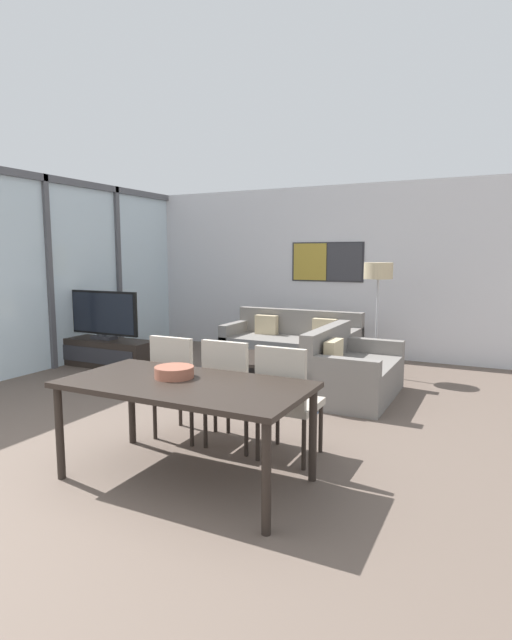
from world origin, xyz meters
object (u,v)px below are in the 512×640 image
Objects in this scene: sofa_main at (292,347)px; dining_chair_left at (180,381)px; sofa_side at (349,374)px; dining_table at (185,391)px; coffee_table at (255,363)px; dining_chair_right at (286,396)px; floor_lamp at (378,278)px; fruit_bowl at (174,371)px; tv_console at (105,353)px; television at (103,315)px; dining_chair_centre at (232,387)px.

dining_chair_left is at bearing -85.48° from sofa_main.
dining_table is at bearing 170.02° from sofa_side.
dining_table is at bearing -73.90° from coffee_table.
floor_lamp is at bearing 90.16° from dining_chair_right.
sofa_main is 4.04m from fruit_bowl.
coffee_table is at bearing 103.60° from fruit_bowl.
tv_console is 4.09m from fruit_bowl.
television reaches higher than dining_chair_right.
tv_console is 1.27× the size of television.
sofa_main is 1.30× the size of floor_lamp.
sofa_side is 1.60m from floor_lamp.
sofa_main and sofa_side have the same top height.
dining_chair_centre reaches higher than fruit_bowl.
floor_lamp is (0.52, 3.87, 0.68)m from dining_table.
dining_chair_left reaches higher than fruit_bowl.
sofa_side is at bearing -46.65° from sofa_main.
dining_chair_left reaches higher than sofa_main.
dining_chair_left is at bearing -108.18° from floor_lamp.
floor_lamp reaches higher than fruit_bowl.
sofa_side is 2.74m from fruit_bowl.
dining_chair_right is (1.32, -3.37, 0.26)m from sofa_main.
floor_lamp is at bearing 82.37° from dining_table.
coffee_table is 1.02× the size of dining_chair_left.
floor_lamp is (1.05, 3.18, 0.82)m from dining_chair_left.
dining_table reaches higher than coffee_table.
television reaches higher than dining_chair_centre.
dining_table is (3.28, -2.65, -0.10)m from television.
floor_lamp is at bearing 17.84° from tv_console.
dining_chair_centre is at bearing 90.00° from dining_table.
tv_console is at bearing 144.48° from dining_chair_left.
dining_chair_right reaches higher than sofa_main.
dining_chair_right is 0.93m from fruit_bowl.
fruit_bowl is (3.13, -2.57, 0.59)m from tv_console.
coffee_table is at bearing 106.10° from dining_table.
dining_chair_right reaches higher than dining_table.
dining_table is 1.90× the size of dining_chair_right.
dining_chair_centre is at bearing -99.31° from floor_lamp.
dining_chair_centre is at bearing 175.34° from dining_chair_right.
coffee_table is 2.79m from fruit_bowl.
sofa_side is 2.26m from dining_chair_left.
television is 1.28× the size of coffee_table.
dining_chair_left is 0.61× the size of floor_lamp.
floor_lamp is (3.79, 1.22, 0.58)m from television.
coffee_table is at bearing -139.39° from floor_lamp.
dining_chair_right is (1.32, -2.08, 0.27)m from coffee_table.
dining_chair_centre is 3.21× the size of fruit_bowl.
television is (-0.00, 0.00, 0.57)m from tv_console.
tv_console is 5.36× the size of fruit_bowl.
dining_chair_right reaches higher than sofa_side.
television is 4.30m from dining_chair_right.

